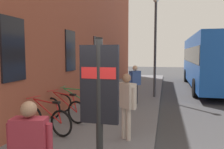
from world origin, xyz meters
TOP-DOWN VIEW (x-y plane):
  - ground at (6.00, -1.00)m, footprint 60.00×60.00m
  - sidewalk_pavement at (8.00, 1.75)m, footprint 24.00×3.50m
  - station_facade at (8.99, 3.80)m, footprint 22.00×0.65m
  - bicycle_far_end at (2.50, 2.90)m, footprint 0.63×1.72m
  - bicycle_nearest_sign at (3.66, 2.92)m, footprint 0.67×1.71m
  - bicycle_by_door at (4.67, 2.93)m, footprint 0.48×1.77m
  - transit_info_sign at (0.04, 0.67)m, footprint 0.10×0.55m
  - city_bus at (12.84, -3.00)m, footprint 10.53×2.75m
  - pedestrian_near_bus at (2.57, 0.72)m, footprint 0.49×0.53m
  - pedestrian_crossing_street at (6.73, 1.05)m, footprint 0.51×0.50m
  - pedestrian_by_facade at (-0.44, 1.47)m, footprint 0.31×0.59m
  - street_lamp at (8.54, 0.30)m, footprint 0.28×0.28m

SIDE VIEW (x-z plane):
  - ground at x=6.00m, z-range 0.00..0.00m
  - sidewalk_pavement at x=8.00m, z-range 0.00..0.12m
  - bicycle_far_end at x=2.50m, z-range 0.02..1.00m
  - bicycle_nearest_sign at x=3.66m, z-range 0.02..1.00m
  - bicycle_by_door at x=4.67m, z-range 0.02..1.00m
  - pedestrian_by_facade at x=-0.44m, z-range 0.29..1.87m
  - pedestrian_crossing_street at x=6.73m, z-range 0.30..1.97m
  - pedestrian_near_bus at x=2.57m, z-range 0.31..1.99m
  - transit_info_sign at x=0.04m, z-range 0.52..2.92m
  - city_bus at x=12.84m, z-range 0.24..3.59m
  - street_lamp at x=8.54m, z-range 0.59..5.52m
  - station_facade at x=8.99m, z-range 0.00..8.78m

